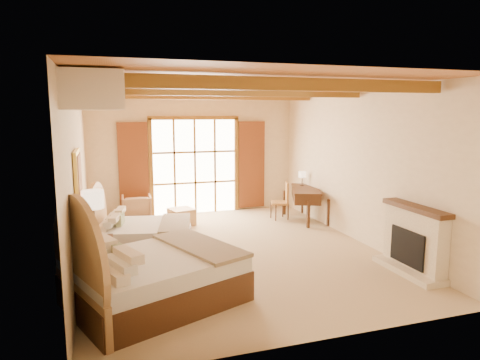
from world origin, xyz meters
name	(u,v)px	position (x,y,z in m)	size (l,w,h in m)	color
floor	(232,251)	(0.00, 0.00, 0.00)	(7.00, 7.00, 0.00)	tan
wall_back	(194,154)	(0.00, 3.50, 1.60)	(5.50, 5.50, 0.00)	beige
wall_left	(78,177)	(-2.75, 0.00, 1.60)	(7.00, 7.00, 0.00)	beige
wall_right	(357,165)	(2.75, 0.00, 1.60)	(7.00, 7.00, 0.00)	beige
ceiling	(231,85)	(0.00, 0.00, 3.20)	(7.00, 7.00, 0.00)	#B66C34
ceiling_beams	(232,91)	(0.00, 0.00, 3.08)	(5.39, 4.60, 0.18)	brown
french_doors	(195,167)	(0.00, 3.44, 1.25)	(3.95, 0.08, 2.60)	white
fireplace	(413,243)	(2.60, -2.00, 0.51)	(0.46, 1.40, 1.16)	beige
painting	(78,174)	(-2.70, -0.75, 1.75)	(0.06, 0.95, 0.75)	#E3C247
canopy_valance	(93,92)	(-2.40, -2.00, 2.95)	(0.70, 1.40, 0.45)	beige
bed_near	(144,274)	(-1.85, -1.85, 0.45)	(2.85, 2.41, 1.48)	#452815
bed_far	(136,234)	(-1.79, 0.52, 0.37)	(2.11, 1.75, 1.21)	#452815
nightstand	(97,258)	(-2.49, -0.61, 0.32)	(0.54, 0.54, 0.65)	#452815
floor_lamp	(93,205)	(-2.50, -1.00, 1.30)	(0.32, 0.32, 1.53)	#36251B
armchair	(137,208)	(-1.59, 2.98, 0.33)	(0.70, 0.73, 0.66)	tan
ottoman	(182,217)	(-0.58, 2.32, 0.20)	(0.54, 0.54, 0.39)	tan
desk	(305,203)	(2.47, 1.81, 0.44)	(1.16, 1.64, 0.81)	#452815
desk_chair	(280,208)	(1.92, 2.10, 0.29)	(0.54, 0.53, 0.95)	#AB733B
desk_lamp	(302,175)	(2.57, 2.21, 1.09)	(0.18, 0.18, 0.36)	#36251B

